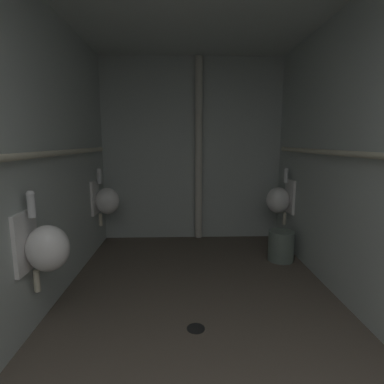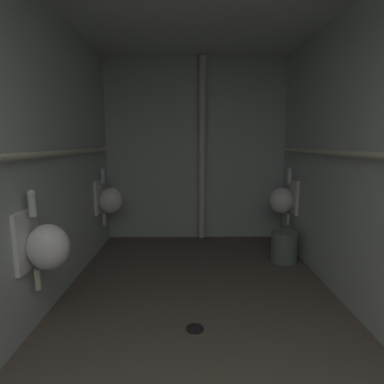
# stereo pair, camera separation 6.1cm
# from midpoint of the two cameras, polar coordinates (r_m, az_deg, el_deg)

# --- Properties ---
(floor) EXTENTS (2.68, 4.71, 0.08)m
(floor) POSITION_cam_midpoint_polar(r_m,az_deg,el_deg) (2.55, 2.43, -25.53)
(floor) COLOR brown
(floor) RESTS_ON ground
(wall_left) EXTENTS (0.06, 4.71, 2.59)m
(wall_left) POSITION_cam_midpoint_polar(r_m,az_deg,el_deg) (2.41, -30.45, 5.14)
(wall_left) COLOR #B1BBB7
(wall_left) RESTS_ON ground
(wall_back) EXTENTS (2.68, 0.06, 2.59)m
(wall_back) POSITION_cam_midpoint_polar(r_m,az_deg,el_deg) (4.41, 1.06, 7.83)
(wall_back) COLOR #B1BBB7
(wall_back) RESTS_ON ground
(urinal_left_mid) EXTENTS (0.32, 0.30, 0.76)m
(urinal_left_mid) POSITION_cam_midpoint_polar(r_m,az_deg,el_deg) (2.46, -25.31, -9.12)
(urinal_left_mid) COLOR white
(urinal_left_far) EXTENTS (0.32, 0.30, 0.76)m
(urinal_left_far) POSITION_cam_midpoint_polar(r_m,az_deg,el_deg) (4.06, -14.98, -1.40)
(urinal_left_far) COLOR white
(urinal_right_mid) EXTENTS (0.32, 0.30, 0.76)m
(urinal_right_mid) POSITION_cam_midpoint_polar(r_m,az_deg,el_deg) (4.11, 17.26, -1.39)
(urinal_right_mid) COLOR white
(supply_pipe_left) EXTENTS (0.06, 4.00, 0.06)m
(supply_pipe_left) POSITION_cam_midpoint_polar(r_m,az_deg,el_deg) (2.37, -28.50, 5.99)
(supply_pipe_left) COLOR beige
(supply_pipe_right) EXTENTS (0.06, 3.94, 0.06)m
(supply_pipe_right) POSITION_cam_midpoint_polar(r_m,az_deg,el_deg) (2.50, 32.08, 5.81)
(supply_pipe_right) COLOR beige
(standpipe_back_wall) EXTENTS (0.10, 0.10, 2.54)m
(standpipe_back_wall) POSITION_cam_midpoint_polar(r_m,az_deg,el_deg) (4.30, 2.35, 7.79)
(standpipe_back_wall) COLOR beige
(standpipe_back_wall) RESTS_ON ground
(floor_drain) EXTENTS (0.14, 0.14, 0.01)m
(floor_drain) POSITION_cam_midpoint_polar(r_m,az_deg,el_deg) (2.54, 1.30, -24.34)
(floor_drain) COLOR black
(floor_drain) RESTS_ON ground
(waste_bin) EXTENTS (0.31, 0.31, 0.37)m
(waste_bin) POSITION_cam_midpoint_polar(r_m,az_deg,el_deg) (3.83, 17.44, -9.79)
(waste_bin) COLOR slate
(waste_bin) RESTS_ON ground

